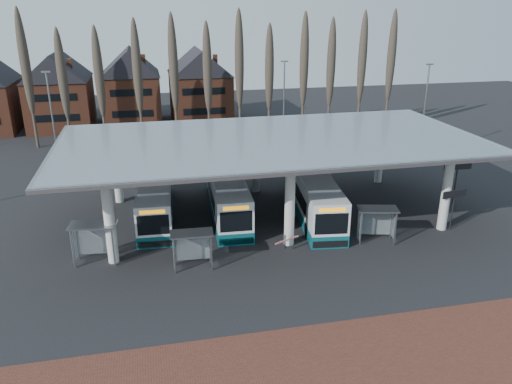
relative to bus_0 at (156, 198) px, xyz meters
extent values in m
plane|color=black|center=(8.95, -9.70, -1.52)|extent=(140.00, 140.00, 0.00)
cylinder|color=silver|center=(-3.05, -7.20, 1.48)|extent=(0.70, 0.70, 6.00)
cylinder|color=silver|center=(-3.05, 3.80, 1.48)|extent=(0.70, 0.70, 6.00)
cylinder|color=silver|center=(8.95, -7.20, 1.48)|extent=(0.70, 0.70, 6.00)
cylinder|color=silver|center=(8.95, 3.80, 1.48)|extent=(0.70, 0.70, 6.00)
cylinder|color=silver|center=(20.95, -7.20, 1.48)|extent=(0.70, 0.70, 6.00)
cylinder|color=silver|center=(20.95, 3.80, 1.48)|extent=(0.70, 0.70, 6.00)
cube|color=gray|center=(8.95, -1.70, 4.73)|extent=(32.00, 16.00, 0.12)
cube|color=silver|center=(8.95, -1.70, 4.80)|extent=(31.50, 15.50, 0.04)
cone|color=#473D33|center=(-13.05, 23.30, 5.73)|extent=(0.36, 0.36, 14.50)
ellipsoid|color=#473D33|center=(-13.05, 23.30, 7.47)|extent=(1.10, 1.10, 11.02)
cone|color=#473D33|center=(-9.05, 23.30, 5.73)|extent=(0.36, 0.36, 14.50)
ellipsoid|color=#473D33|center=(-9.05, 23.30, 7.47)|extent=(1.10, 1.10, 11.02)
cone|color=#473D33|center=(-5.05, 23.30, 5.73)|extent=(0.36, 0.36, 14.50)
ellipsoid|color=#473D33|center=(-5.05, 23.30, 7.47)|extent=(1.10, 1.10, 11.02)
cone|color=#473D33|center=(-1.05, 23.30, 5.73)|extent=(0.36, 0.36, 14.50)
ellipsoid|color=#473D33|center=(-1.05, 23.30, 7.47)|extent=(1.10, 1.10, 11.02)
cone|color=#473D33|center=(2.95, 23.30, 5.73)|extent=(0.36, 0.36, 14.50)
ellipsoid|color=#473D33|center=(2.95, 23.30, 7.47)|extent=(1.10, 1.10, 11.02)
cone|color=#473D33|center=(6.95, 23.30, 5.73)|extent=(0.36, 0.36, 14.50)
ellipsoid|color=#473D33|center=(6.95, 23.30, 7.47)|extent=(1.10, 1.10, 11.02)
cone|color=#473D33|center=(10.95, 23.30, 5.73)|extent=(0.36, 0.36, 14.50)
ellipsoid|color=#473D33|center=(10.95, 23.30, 7.47)|extent=(1.10, 1.10, 11.02)
cone|color=#473D33|center=(14.95, 23.30, 5.73)|extent=(0.36, 0.36, 14.50)
ellipsoid|color=#473D33|center=(14.95, 23.30, 7.47)|extent=(1.10, 1.10, 11.02)
cone|color=#473D33|center=(18.95, 23.30, 5.73)|extent=(0.36, 0.36, 14.50)
ellipsoid|color=#473D33|center=(18.95, 23.30, 7.47)|extent=(1.10, 1.10, 11.02)
cone|color=#473D33|center=(22.95, 23.30, 5.73)|extent=(0.36, 0.36, 14.50)
ellipsoid|color=#473D33|center=(22.95, 23.30, 7.47)|extent=(1.10, 1.10, 11.02)
cone|color=#473D33|center=(26.95, 23.30, 5.73)|extent=(0.36, 0.36, 14.50)
ellipsoid|color=#473D33|center=(26.95, 23.30, 7.47)|extent=(1.10, 1.10, 11.02)
cone|color=#473D33|center=(30.95, 23.30, 5.73)|extent=(0.36, 0.36, 14.50)
ellipsoid|color=#473D33|center=(30.95, 23.30, 7.47)|extent=(1.10, 1.10, 11.02)
cube|color=brown|center=(-11.55, 34.30, 1.98)|extent=(8.00, 10.00, 7.00)
pyramid|color=black|center=(-11.55, 34.30, 8.98)|extent=(8.30, 10.30, 3.50)
cube|color=brown|center=(-2.05, 34.30, 1.98)|extent=(8.00, 10.00, 7.00)
pyramid|color=black|center=(-2.05, 34.30, 8.98)|extent=(8.30, 10.30, 3.50)
cube|color=brown|center=(7.45, 34.30, 1.98)|extent=(8.00, 10.00, 7.00)
pyramid|color=black|center=(7.45, 34.30, 8.98)|extent=(8.30, 10.30, 3.50)
cylinder|color=slate|center=(-9.05, 12.30, 3.48)|extent=(0.16, 0.16, 10.00)
cube|color=slate|center=(-9.05, 12.30, 8.58)|extent=(0.80, 0.15, 0.15)
cylinder|color=slate|center=(14.95, 16.30, 3.48)|extent=(0.16, 0.16, 10.00)
cube|color=slate|center=(14.95, 16.30, 8.58)|extent=(0.80, 0.15, 0.15)
cylinder|color=slate|center=(28.95, 10.30, 3.48)|extent=(0.16, 0.16, 10.00)
cube|color=slate|center=(28.95, 10.30, 8.58)|extent=(0.80, 0.15, 0.15)
cube|color=silver|center=(0.00, -0.08, 0.22)|extent=(3.14, 11.73, 2.71)
cube|color=#0B4C54|center=(0.00, -0.08, -1.09)|extent=(3.16, 11.75, 0.87)
cube|color=silver|center=(0.00, -0.08, 1.62)|extent=(2.62, 7.08, 0.17)
cube|color=black|center=(0.02, 0.41, 0.32)|extent=(2.99, 8.49, 1.06)
cube|color=black|center=(-0.34, -5.85, 0.27)|extent=(2.17, 0.18, 1.45)
cube|color=black|center=(0.33, 5.70, 0.32)|extent=(2.10, 0.18, 1.16)
cube|color=orange|center=(-0.34, -5.85, 1.23)|extent=(1.73, 0.15, 0.29)
cube|color=black|center=(-0.34, -5.84, -1.18)|extent=(2.34, 0.21, 0.48)
cylinder|color=black|center=(-1.33, -3.68, -1.06)|extent=(0.32, 0.94, 0.93)
cylinder|color=black|center=(0.90, -3.81, -1.06)|extent=(0.32, 0.94, 0.93)
cylinder|color=black|center=(-0.92, 3.37, -1.06)|extent=(0.32, 0.94, 0.93)
cylinder|color=black|center=(1.31, 3.24, -1.06)|extent=(0.32, 0.94, 0.93)
cube|color=silver|center=(5.61, -0.64, 0.29)|extent=(3.21, 12.21, 2.82)
cube|color=#0B4C54|center=(5.61, -0.64, -1.07)|extent=(3.23, 12.23, 0.91)
cube|color=silver|center=(5.61, -0.64, 1.75)|extent=(2.69, 7.37, 0.18)
cube|color=black|center=(5.63, -0.14, 0.39)|extent=(3.07, 8.83, 1.11)
cube|color=black|center=(5.28, -6.66, 0.34)|extent=(2.26, 0.18, 1.51)
cube|color=black|center=(5.93, 5.37, 0.39)|extent=(2.18, 0.18, 1.21)
cube|color=orange|center=(5.28, -6.66, 1.35)|extent=(1.80, 0.15, 0.30)
cube|color=black|center=(5.29, -6.65, -1.17)|extent=(2.44, 0.21, 0.50)
cylinder|color=black|center=(4.24, -4.41, -1.04)|extent=(0.33, 0.98, 0.97)
cylinder|color=black|center=(6.56, -4.53, -1.04)|extent=(0.33, 0.98, 0.97)
cylinder|color=black|center=(4.63, 2.94, -1.04)|extent=(0.33, 0.98, 0.97)
cylinder|color=black|center=(6.95, 2.82, -1.04)|extent=(0.33, 0.98, 0.97)
cube|color=silver|center=(12.33, -2.42, 0.33)|extent=(4.14, 12.59, 2.88)
cube|color=#0B4C54|center=(12.33, -2.42, -1.06)|extent=(4.17, 12.61, 0.93)
cube|color=silver|center=(12.33, -2.42, 1.82)|extent=(3.27, 7.65, 0.19)
cube|color=black|center=(12.39, -1.91, 0.43)|extent=(3.75, 9.16, 1.13)
cube|color=black|center=(11.56, -8.53, 0.38)|extent=(2.30, 0.35, 1.54)
cube|color=black|center=(13.10, 3.69, 0.43)|extent=(2.22, 0.34, 1.24)
cube|color=orange|center=(11.56, -8.53, 1.41)|extent=(1.83, 0.28, 0.31)
cube|color=black|center=(11.56, -8.52, -1.16)|extent=(2.49, 0.39, 0.51)
cylinder|color=black|center=(10.66, -6.16, -1.03)|extent=(0.41, 1.02, 0.99)
cylinder|color=black|center=(13.02, -6.45, -1.03)|extent=(0.41, 1.02, 0.99)
cylinder|color=black|center=(11.60, 1.30, -1.03)|extent=(0.41, 1.02, 0.99)
cylinder|color=black|center=(13.96, 1.01, -1.03)|extent=(0.41, 1.02, 0.99)
cube|color=gray|center=(-5.47, -7.48, -0.20)|extent=(0.09, 0.09, 2.65)
cube|color=gray|center=(-2.94, -7.79, -0.20)|extent=(0.09, 0.09, 2.65)
cube|color=gray|center=(-5.32, -6.32, -0.20)|extent=(0.09, 0.09, 2.65)
cube|color=gray|center=(-2.80, -6.64, -0.20)|extent=(0.09, 0.09, 2.65)
cube|color=gray|center=(-4.13, -7.06, 1.18)|extent=(3.12, 1.84, 0.11)
cube|color=silver|center=(-4.06, -6.43, -0.15)|extent=(2.53, 0.35, 2.12)
cube|color=silver|center=(-5.45, -6.89, -0.15)|extent=(0.19, 1.16, 2.12)
cube|color=silver|center=(-2.82, -7.22, -0.15)|extent=(0.19, 1.16, 2.12)
cube|color=gray|center=(0.82, -9.61, -0.32)|extent=(0.08, 0.08, 2.40)
cube|color=gray|center=(3.12, -9.72, -0.32)|extent=(0.08, 0.08, 2.40)
cube|color=gray|center=(0.87, -8.56, -0.32)|extent=(0.08, 0.08, 2.40)
cube|color=gray|center=(3.17, -8.67, -0.32)|extent=(0.08, 0.08, 2.40)
cube|color=gray|center=(2.00, -9.14, 0.92)|extent=(2.75, 1.47, 0.10)
cube|color=silver|center=(2.03, -8.57, -0.28)|extent=(2.30, 0.15, 1.92)
cube|color=silver|center=(0.80, -9.08, -0.28)|extent=(0.09, 1.06, 1.92)
cube|color=silver|center=(3.20, -9.20, -0.28)|extent=(0.09, 1.06, 1.92)
cube|color=gray|center=(13.82, -8.42, -0.28)|extent=(0.10, 0.10, 2.48)
cube|color=gray|center=(16.14, -8.97, -0.28)|extent=(0.10, 0.10, 2.48)
cube|color=gray|center=(14.07, -7.35, -0.28)|extent=(0.10, 0.10, 2.48)
cube|color=gray|center=(16.39, -7.90, -0.28)|extent=(0.10, 0.10, 2.48)
cube|color=gray|center=(15.10, -8.16, 1.01)|extent=(3.03, 2.00, 0.10)
cube|color=silver|center=(15.24, -7.58, -0.23)|extent=(2.33, 0.59, 1.99)
cube|color=silver|center=(13.90, -7.87, -0.23)|extent=(0.29, 1.07, 1.99)
cube|color=silver|center=(16.31, -8.45, -0.23)|extent=(0.29, 1.07, 1.99)
cylinder|color=black|center=(21.49, -7.48, 0.03)|extent=(0.10, 0.10, 3.10)
cube|color=black|center=(21.49, -7.48, 1.38)|extent=(2.12, 0.47, 0.53)
cylinder|color=black|center=(24.75, -2.78, 0.26)|extent=(0.11, 0.11, 3.58)
cube|color=black|center=(24.75, -2.78, 1.83)|extent=(2.46, 0.19, 0.61)
cube|color=black|center=(8.50, -7.80, -1.01)|extent=(0.07, 0.07, 1.02)
cube|color=red|center=(8.50, -8.27, -0.64)|extent=(1.88, 0.95, 0.09)
camera|label=1|loc=(-0.15, -37.76, 14.41)|focal=35.00mm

